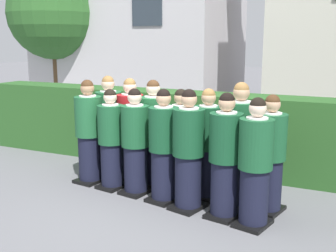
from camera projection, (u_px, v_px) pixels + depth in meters
name	position (u px, v px, depth m)	size (l,w,h in m)	color
ground_plane	(161.00, 200.00, 6.02)	(60.00, 60.00, 0.00)	slate
student_front_row_0	(89.00, 134.00, 6.66)	(0.45, 0.53, 1.67)	black
student_front_row_1	(111.00, 142.00, 6.40)	(0.43, 0.50, 1.55)	black
student_front_row_2	(135.00, 144.00, 6.16)	(0.44, 0.54, 1.59)	black
student_front_row_3	(164.00, 149.00, 5.86)	(0.46, 0.55, 1.62)	black
student_front_row_4	(188.00, 153.00, 5.57)	(0.48, 0.55, 1.65)	black
student_front_row_5	(225.00, 159.00, 5.32)	(0.46, 0.53, 1.64)	black
student_front_row_6	(255.00, 166.00, 5.05)	(0.47, 0.53, 1.61)	black
student_rear_row_0	(109.00, 128.00, 7.05)	(0.49, 0.56, 1.69)	black
student_in_red_blazer	(131.00, 131.00, 6.84)	(0.45, 0.55, 1.67)	black
student_rear_row_2	(153.00, 136.00, 6.52)	(0.48, 0.57, 1.68)	black
student_rear_row_3	(181.00, 144.00, 6.24)	(0.46, 0.54, 1.57)	black
student_rear_row_4	(208.00, 147.00, 5.98)	(0.46, 0.53, 1.61)	black
student_rear_row_5	(239.00, 148.00, 5.71)	(0.51, 0.58, 1.73)	black
student_rear_row_6	(270.00, 157.00, 5.48)	(0.46, 0.53, 1.59)	black
hedge	(202.00, 131.00, 7.40)	(9.12, 0.70, 1.36)	#285623
school_building_main	(141.00, 0.00, 13.65)	(6.37, 4.55, 6.95)	silver
oak_tree_left	(54.00, 14.00, 12.71)	(2.80, 2.80, 4.46)	brown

